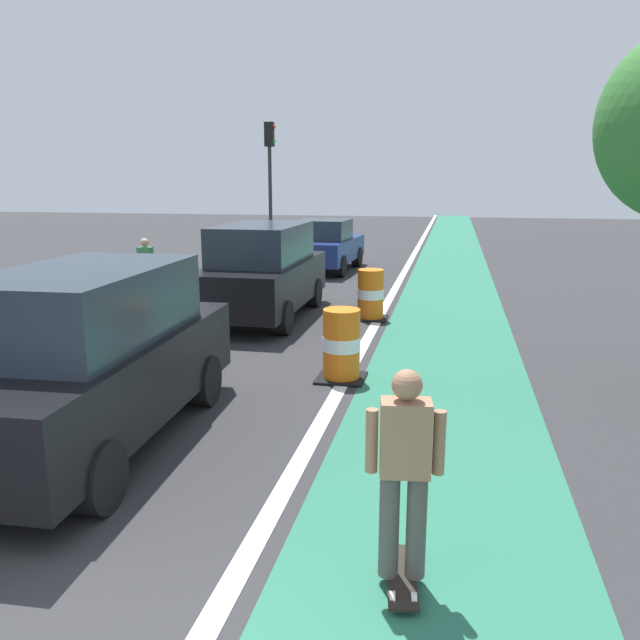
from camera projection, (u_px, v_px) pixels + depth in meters
bike_lane_strip at (449, 313)px, 14.40m from camera, size 2.50×80.00×0.01m
lane_divider_stripe at (383, 310)px, 14.70m from camera, size 0.20×80.00×0.01m
skateboarder_on_lane at (404, 472)px, 4.56m from camera, size 0.57×0.82×1.69m
parked_suv_nearest at (89, 357)px, 7.08m from camera, size 2.07×4.68×2.04m
parked_suv_second at (263, 271)px, 13.67m from camera, size 1.93×4.61×2.04m
parked_sedan_third at (325, 246)px, 20.83m from camera, size 2.10×4.20×1.70m
traffic_barrel_front at (341, 345)px, 9.51m from camera, size 0.73×0.73×1.09m
traffic_barrel_mid at (371, 295)px, 13.65m from camera, size 0.73×0.73×1.09m
traffic_light_corner at (270, 165)px, 24.19m from camera, size 0.41×0.32×5.10m
pedestrian_crossing at (146, 269)px, 15.17m from camera, size 0.34×0.20×1.61m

